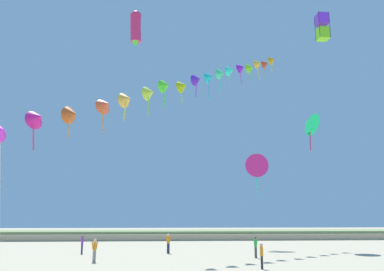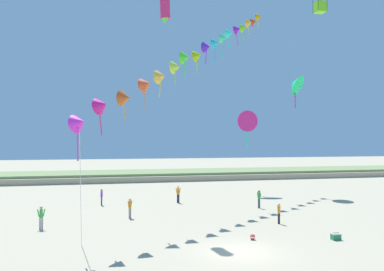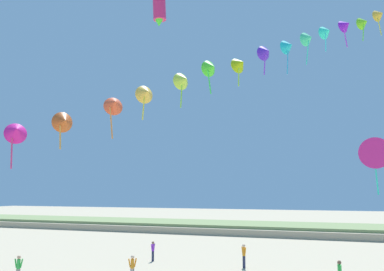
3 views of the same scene
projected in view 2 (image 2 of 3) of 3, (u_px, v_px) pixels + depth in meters
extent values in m
plane|color=tan|center=(240.00, 252.00, 23.33)|extent=(240.00, 240.00, 0.00)
cube|color=tan|center=(145.00, 176.00, 67.51)|extent=(120.00, 12.35, 0.88)
cube|color=#7A8E56|center=(145.00, 173.00, 67.52)|extent=(120.00, 10.49, 0.50)
cylinder|color=gray|center=(130.00, 213.00, 33.44)|extent=(0.12, 0.12, 0.83)
cylinder|color=gray|center=(129.00, 213.00, 33.32)|extent=(0.12, 0.12, 0.83)
cylinder|color=orange|center=(130.00, 205.00, 33.39)|extent=(0.22, 0.22, 0.59)
cylinder|color=orange|center=(131.00, 204.00, 33.55)|extent=(0.19, 0.20, 0.56)
cylinder|color=orange|center=(128.00, 204.00, 33.22)|extent=(0.19, 0.20, 0.56)
sphere|color=beige|center=(130.00, 200.00, 33.39)|extent=(0.22, 0.22, 0.22)
cylinder|color=gray|center=(42.00, 223.00, 29.27)|extent=(0.12, 0.12, 0.84)
cylinder|color=gray|center=(40.00, 224.00, 29.20)|extent=(0.12, 0.12, 0.84)
cylinder|color=green|center=(41.00, 214.00, 29.24)|extent=(0.22, 0.22, 0.59)
cylinder|color=green|center=(44.00, 213.00, 29.33)|extent=(0.21, 0.13, 0.56)
cylinder|color=green|center=(38.00, 213.00, 29.16)|extent=(0.21, 0.13, 0.56)
sphere|color=tan|center=(41.00, 208.00, 29.25)|extent=(0.23, 0.23, 0.23)
cylinder|color=#282D4C|center=(178.00, 199.00, 41.62)|extent=(0.13, 0.13, 0.88)
cylinder|color=#282D4C|center=(179.00, 199.00, 41.54)|extent=(0.13, 0.13, 0.88)
cylinder|color=orange|center=(178.00, 191.00, 41.59)|extent=(0.23, 0.23, 0.62)
cylinder|color=orange|center=(177.00, 191.00, 41.70)|extent=(0.21, 0.21, 0.59)
cylinder|color=orange|center=(180.00, 191.00, 41.48)|extent=(0.21, 0.21, 0.59)
sphere|color=beige|center=(178.00, 187.00, 41.59)|extent=(0.24, 0.24, 0.24)
cylinder|color=#474C56|center=(259.00, 204.00, 38.41)|extent=(0.12, 0.12, 0.85)
cylinder|color=#474C56|center=(260.00, 204.00, 38.28)|extent=(0.12, 0.12, 0.85)
cylinder|color=green|center=(259.00, 196.00, 38.35)|extent=(0.22, 0.22, 0.60)
cylinder|color=green|center=(258.00, 195.00, 38.52)|extent=(0.14, 0.22, 0.57)
cylinder|color=green|center=(260.00, 196.00, 38.18)|extent=(0.14, 0.22, 0.57)
sphere|color=brown|center=(259.00, 192.00, 38.36)|extent=(0.23, 0.23, 0.23)
cylinder|color=black|center=(279.00, 219.00, 31.22)|extent=(0.12, 0.12, 0.79)
cylinder|color=black|center=(279.00, 219.00, 31.08)|extent=(0.12, 0.12, 0.79)
cylinder|color=orange|center=(279.00, 210.00, 31.16)|extent=(0.21, 0.21, 0.56)
cylinder|color=orange|center=(278.00, 209.00, 31.34)|extent=(0.09, 0.19, 0.53)
cylinder|color=orange|center=(280.00, 210.00, 30.98)|extent=(0.09, 0.19, 0.53)
sphere|color=beige|center=(279.00, 205.00, 31.17)|extent=(0.22, 0.22, 0.22)
cylinder|color=#282D4C|center=(102.00, 201.00, 40.15)|extent=(0.12, 0.12, 0.80)
cylinder|color=#282D4C|center=(101.00, 201.00, 40.00)|extent=(0.12, 0.12, 0.80)
cylinder|color=purple|center=(102.00, 194.00, 40.08)|extent=(0.21, 0.21, 0.57)
cylinder|color=purple|center=(102.00, 194.00, 40.27)|extent=(0.11, 0.20, 0.54)
cylinder|color=purple|center=(101.00, 194.00, 39.90)|extent=(0.11, 0.20, 0.54)
sphere|color=brown|center=(102.00, 190.00, 40.09)|extent=(0.22, 0.22, 0.22)
cone|color=#E32ED6|center=(80.00, 123.00, 23.18)|extent=(1.42, 1.43, 1.22)
cylinder|color=#E539AF|center=(78.00, 144.00, 23.03)|extent=(0.11, 0.10, 1.98)
cone|color=#D71B88|center=(102.00, 105.00, 25.28)|extent=(1.42, 1.44, 1.23)
cylinder|color=#E53974|center=(100.00, 122.00, 25.13)|extent=(0.23, 0.17, 1.66)
cone|color=#BF511D|center=(125.00, 98.00, 27.25)|extent=(1.23, 1.30, 1.11)
cylinder|color=gold|center=(124.00, 110.00, 27.11)|extent=(0.13, 0.11, 1.26)
cone|color=#EB532D|center=(146.00, 84.00, 29.79)|extent=(1.43, 1.42, 1.22)
cylinder|color=orange|center=(145.00, 99.00, 29.64)|extent=(0.18, 0.23, 1.77)
cone|color=gold|center=(161.00, 76.00, 31.41)|extent=(1.32, 1.34, 1.15)
cylinder|color=yellow|center=(160.00, 88.00, 31.26)|extent=(0.18, 0.09, 1.40)
cone|color=#B8DE3C|center=(176.00, 67.00, 33.70)|extent=(1.26, 1.34, 1.14)
cylinder|color=#93E539|center=(175.00, 79.00, 33.55)|extent=(0.08, 0.26, 1.57)
cone|color=#46DD2C|center=(185.00, 58.00, 35.81)|extent=(1.25, 1.32, 1.12)
cylinder|color=#39E548|center=(185.00, 69.00, 35.67)|extent=(0.23, 0.25, 1.57)
cone|color=#A2C00E|center=(198.00, 56.00, 37.85)|extent=(1.37, 1.41, 1.21)
cylinder|color=#9EE539|center=(197.00, 65.00, 37.71)|extent=(0.09, 0.21, 1.38)
cone|color=#4E23C6|center=(207.00, 47.00, 40.16)|extent=(1.27, 1.29, 1.11)
cylinder|color=#8F39E5|center=(206.00, 57.00, 40.01)|extent=(0.20, 0.08, 1.51)
cone|color=#1AC1C5|center=(215.00, 43.00, 42.18)|extent=(1.23, 1.33, 1.13)
cylinder|color=#39B7E5|center=(215.00, 55.00, 42.03)|extent=(0.18, 0.32, 2.02)
cone|color=#3CD992|center=(224.00, 38.00, 43.90)|extent=(1.26, 1.31, 1.12)
cylinder|color=#39E5C0|center=(223.00, 49.00, 43.75)|extent=(0.30, 0.20, 1.94)
cone|color=#2AEDC5|center=(229.00, 33.00, 46.17)|extent=(1.26, 1.30, 1.11)
cylinder|color=#39DFE5|center=(229.00, 41.00, 46.02)|extent=(0.14, 0.23, 1.48)
cone|color=purple|center=(237.00, 29.00, 48.00)|extent=(1.38, 1.41, 1.21)
cylinder|color=#CB39E5|center=(237.00, 38.00, 47.85)|extent=(0.29, 0.11, 1.78)
cone|color=#70DB1F|center=(244.00, 28.00, 50.27)|extent=(1.27, 1.30, 1.11)
cylinder|color=#5AE539|center=(243.00, 36.00, 50.12)|extent=(0.22, 0.13, 1.48)
cone|color=gold|center=(249.00, 23.00, 52.50)|extent=(1.31, 1.33, 1.14)
cylinder|color=yellow|center=(249.00, 31.00, 52.35)|extent=(0.28, 0.25, 1.83)
cone|color=red|center=(254.00, 22.00, 54.48)|extent=(1.36, 1.41, 1.21)
cylinder|color=orange|center=(253.00, 29.00, 54.33)|extent=(0.14, 0.22, 1.65)
cone|color=#D0970B|center=(259.00, 17.00, 56.64)|extent=(1.33, 1.37, 1.17)
cylinder|color=yellow|center=(258.00, 23.00, 56.49)|extent=(0.19, 0.10, 1.43)
cylinder|color=silver|center=(81.00, 185.00, 24.04)|extent=(0.13, 1.51, 7.51)
cube|color=#72D51E|center=(320.00, 7.00, 41.99)|extent=(1.02, 1.02, 1.09)
cylinder|color=black|center=(322.00, 2.00, 42.61)|extent=(0.04, 0.04, 2.57)
cylinder|color=black|center=(313.00, 1.00, 42.38)|extent=(0.04, 0.04, 2.57)
cone|color=#D82481|center=(247.00, 121.00, 49.79)|extent=(2.62, 1.06, 2.60)
cone|color=#2DE5BA|center=(247.00, 121.00, 49.79)|extent=(1.44, 0.64, 1.43)
cylinder|color=#2DE5BA|center=(247.00, 137.00, 49.77)|extent=(0.25, 0.19, 3.03)
cone|color=#0DE076|center=(295.00, 84.00, 49.54)|extent=(3.24, 3.18, 2.68)
cone|color=#E52D67|center=(295.00, 84.00, 49.54)|extent=(1.82, 1.78, 1.50)
cylinder|color=#E52D67|center=(295.00, 98.00, 49.52)|extent=(0.28, 0.45, 2.61)
cylinder|color=#D32861|center=(165.00, 5.00, 32.29)|extent=(1.16, 1.12, 2.20)
cone|color=#41E52D|center=(165.00, 20.00, 32.28)|extent=(0.97, 0.97, 0.63)
cube|color=#23844C|center=(336.00, 237.00, 26.15)|extent=(0.56, 0.40, 0.36)
cube|color=silver|center=(336.00, 234.00, 26.15)|extent=(0.58, 0.41, 0.06)
cylinder|color=black|center=(336.00, 233.00, 26.15)|extent=(0.45, 0.03, 0.03)
sphere|color=red|center=(253.00, 237.00, 26.17)|extent=(0.36, 0.36, 0.36)
cylinder|color=white|center=(253.00, 237.00, 26.17)|extent=(0.36, 0.36, 0.09)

